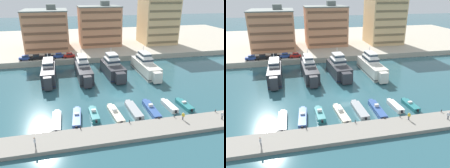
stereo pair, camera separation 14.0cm
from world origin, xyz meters
TOP-DOWN VIEW (x-y plane):
  - ground_plane at (0.00, 0.00)m, footprint 400.00×400.00m
  - quay_promenade at (0.00, 63.66)m, footprint 180.00×70.00m
  - pier_dock at (0.00, -15.92)m, footprint 120.00×5.45m
  - yacht_charcoal_far_left at (-17.93, 15.69)m, footprint 4.01×18.88m
  - yacht_charcoal_left at (-7.78, 15.61)m, footprint 4.60×19.71m
  - yacht_charcoal_mid_left at (1.33, 14.54)m, footprint 5.82×16.45m
  - yacht_ivory_center_left at (12.03, 14.60)m, footprint 4.61×19.57m
  - motorboat_grey_far_left at (-15.56, -9.21)m, footprint 1.86×8.15m
  - motorboat_blue_left at (-11.53, -9.13)m, footprint 2.17×7.92m
  - motorboat_teal_mid_left at (-7.93, -8.53)m, footprint 1.81×6.28m
  - motorboat_cream_center_left at (-3.40, -8.87)m, footprint 2.49×8.23m
  - motorboat_grey_center at (0.85, -8.24)m, footprint 2.26×8.34m
  - motorboat_blue_center_right at (4.66, -9.01)m, footprint 1.80×8.62m
  - motorboat_white_mid_right at (9.22, -8.40)m, footprint 2.01×6.26m
  - motorboat_teal_right at (12.91, -8.58)m, footprint 2.08×6.20m
  - car_blue_far_left at (-26.57, 31.00)m, footprint 4.15×2.03m
  - car_black_left at (-22.94, 31.10)m, footprint 4.22×2.18m
  - car_black_mid_left at (-18.92, 31.20)m, footprint 4.17×2.07m
  - car_blue_center_left at (-15.13, 31.43)m, footprint 4.21×2.14m
  - car_red_center at (-11.31, 30.98)m, footprint 4.18×2.08m
  - apartment_block_far_left at (-19.32, 48.12)m, footprint 17.59×17.82m
  - apartment_block_left at (3.15, 50.26)m, footprint 18.07×14.16m
  - apartment_block_mid_left at (30.10, 48.49)m, footprint 15.46×14.91m
  - pedestrian_near_edge at (-18.84, -16.86)m, footprint 0.25×0.67m
  - pedestrian_mid_deck at (9.07, -14.66)m, footprint 0.42×0.52m
  - pedestrian_far_side at (16.83, -16.22)m, footprint 0.53×0.46m
  - bollard_west at (-11.13, -13.44)m, footprint 0.20×0.20m
  - bollard_west_mid at (-1.64, -13.44)m, footprint 0.20×0.20m
  - bollard_east_mid at (7.86, -13.44)m, footprint 0.20×0.20m
  - bollard_east at (17.35, -13.44)m, footprint 0.20×0.20m

SIDE VIEW (x-z plane):
  - ground_plane at x=0.00m, z-range 0.00..0.00m
  - pier_dock at x=0.00m, z-range 0.00..0.72m
  - motorboat_grey_far_left at x=-15.56m, z-range -0.04..0.79m
  - motorboat_cream_center_left at x=-3.40m, z-range -0.27..1.06m
  - motorboat_teal_right at x=12.91m, z-range -0.17..1.01m
  - motorboat_grey_center at x=0.85m, z-range -0.01..0.87m
  - motorboat_white_mid_right at x=9.22m, z-range 0.00..0.95m
  - motorboat_blue_center_right at x=4.66m, z-range -0.27..1.30m
  - motorboat_teal_mid_left at x=-7.93m, z-range -0.25..1.35m
  - motorboat_blue_left at x=-11.53m, z-range -0.18..1.29m
  - quay_promenade at x=0.00m, z-range 0.00..1.97m
  - bollard_west at x=-11.13m, z-range 0.74..1.35m
  - bollard_west_mid at x=-1.64m, z-range 0.74..1.35m
  - bollard_east_mid at x=7.86m, z-range 0.74..1.35m
  - bollard_east at x=17.35m, z-range 0.74..1.35m
  - pedestrian_mid_deck at x=9.07m, z-range 0.87..2.45m
  - pedestrian_far_side at x=16.83m, z-range 0.88..2.55m
  - pedestrian_near_edge at x=-18.84m, z-range 0.88..2.62m
  - yacht_charcoal_far_left at x=-17.93m, z-range -1.34..6.05m
  - yacht_charcoal_left at x=-7.78m, z-range -1.71..6.47m
  - yacht_ivory_center_left at x=12.03m, z-range -1.75..6.57m
  - yacht_charcoal_mid_left at x=1.33m, z-range -1.81..6.78m
  - car_blue_far_left at x=-26.57m, z-range 2.05..3.85m
  - car_black_left at x=-22.94m, z-range 2.05..3.85m
  - car_black_mid_left at x=-18.92m, z-range 2.05..3.85m
  - car_blue_center_left at x=-15.13m, z-range 2.05..3.85m
  - car_red_center at x=-11.31m, z-range 2.05..3.85m
  - apartment_block_far_left at x=-19.32m, z-range 1.02..18.74m
  - apartment_block_left at x=3.15m, z-range 1.03..19.79m
  - apartment_block_mid_left at x=30.10m, z-range 1.03..23.14m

